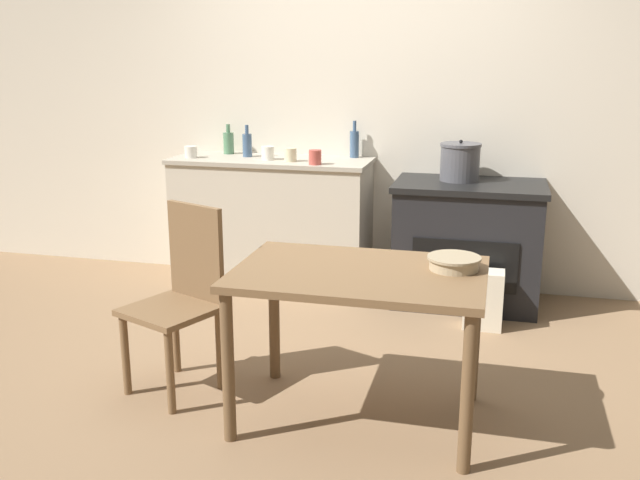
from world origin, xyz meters
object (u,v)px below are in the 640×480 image
object	(u,v)px
bottle_mid_left	(229,142)
bottle_left	(247,144)
stove	(467,243)
cup_mid_right	(290,155)
cup_center_left	(191,152)
work_table	(359,292)
bottle_far_left	(354,143)
chair	(182,295)
mixing_bowl_large	(454,262)
flour_sack	(483,299)
stock_pot	(460,162)
cup_center_right	(268,153)
cup_center	(315,157)

from	to	relation	value
bottle_mid_left	bottle_left	bearing A→B (deg)	-30.69
stove	cup_mid_right	xyz separation A→B (m)	(-1.22, -0.06, 0.57)
stove	cup_center_left	world-z (taller)	cup_center_left
work_table	bottle_far_left	distance (m)	2.09
bottle_left	bottle_mid_left	size ratio (longest dim) A/B	1.04
bottle_left	cup_mid_right	world-z (taller)	bottle_left
chair	bottle_far_left	world-z (taller)	bottle_far_left
mixing_bowl_large	work_table	bearing A→B (deg)	-163.94
mixing_bowl_large	bottle_far_left	xyz separation A→B (m)	(-0.84, 1.88, 0.27)
flour_sack	mixing_bowl_large	xyz separation A→B (m)	(-0.13, -1.20, 0.58)
stock_pot	cup_mid_right	world-z (taller)	stock_pot
cup_center_left	cup_center_right	world-z (taller)	cup_center_right
flour_sack	cup_mid_right	world-z (taller)	cup_mid_right
flour_sack	bottle_mid_left	distance (m)	2.18
flour_sack	cup_center_right	distance (m)	1.78
flour_sack	stock_pot	size ratio (longest dim) A/B	1.34
cup_center_right	cup_mid_right	bearing A→B (deg)	-13.14
chair	bottle_far_left	bearing A→B (deg)	98.29
flour_sack	cup_center_left	distance (m)	2.27
mixing_bowl_large	bottle_left	xyz separation A→B (m)	(-1.60, 1.73, 0.26)
stock_pot	bottle_far_left	xyz separation A→B (m)	(-0.76, 0.17, 0.08)
flour_sack	bottle_mid_left	size ratio (longest dim) A/B	1.69
chair	bottle_left	distance (m)	1.83
stove	cup_mid_right	distance (m)	1.35
cup_center_right	cup_center_left	bearing A→B (deg)	-175.02
cup_mid_right	work_table	bearing A→B (deg)	-64.20
stock_pot	cup_center_right	size ratio (longest dim) A/B	2.93
stove	bottle_far_left	bearing A→B (deg)	164.20
stove	stock_pot	distance (m)	0.55
work_table	bottle_mid_left	bearing A→B (deg)	125.08
bottle_far_left	cup_mid_right	world-z (taller)	bottle_far_left
chair	bottle_mid_left	xyz separation A→B (m)	(-0.45, 1.85, 0.53)
bottle_far_left	work_table	bearing A→B (deg)	-77.70
stove	cup_center	bearing A→B (deg)	-171.50
mixing_bowl_large	bottle_left	bearing A→B (deg)	132.68
flour_sack	cup_center_left	size ratio (longest dim) A/B	4.20
bottle_far_left	cup_center_right	size ratio (longest dim) A/B	2.79
work_table	cup_center	xyz separation A→B (m)	(-0.62, 1.61, 0.36)
cup_center_right	mixing_bowl_large	bearing A→B (deg)	-49.14
chair	bottle_left	world-z (taller)	bottle_left
bottle_mid_left	work_table	bearing A→B (deg)	-54.92
cup_mid_right	chair	bearing A→B (deg)	-93.68
work_table	bottle_left	bearing A→B (deg)	122.77
bottle_left	stove	bearing A→B (deg)	-3.07
cup_center_right	work_table	bearing A→B (deg)	-60.15
stove	cup_center_left	size ratio (longest dim) A/B	11.30
cup_center_left	cup_center	distance (m)	0.94
mixing_bowl_large	bottle_far_left	size ratio (longest dim) A/B	0.92
stock_pot	cup_center_right	world-z (taller)	stock_pot
chair	cup_center_left	bearing A→B (deg)	134.77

